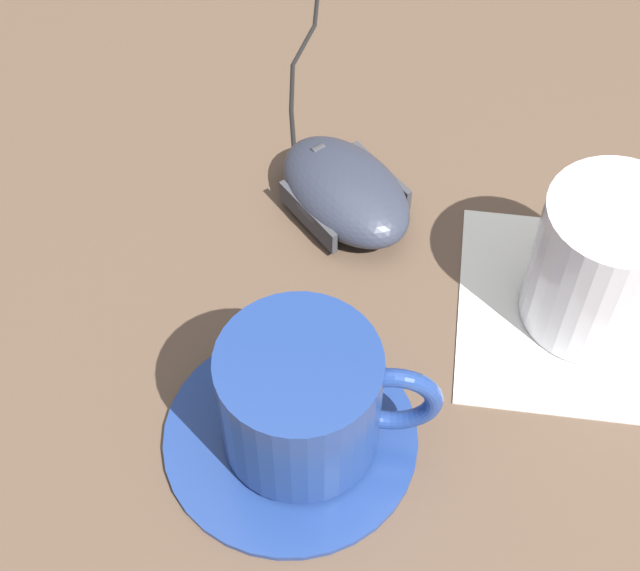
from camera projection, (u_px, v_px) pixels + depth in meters
The scene contains 7 objects.
ground_plane at pixel (472, 385), 0.58m from camera, with size 3.00×3.00×0.00m, color brown.
saucer at pixel (291, 435), 0.55m from camera, with size 0.14×0.14×0.01m, color navy.
coffee_cup at pixel (304, 398), 0.52m from camera, with size 0.09×0.12×0.07m.
computer_mouse at pixel (345, 191), 0.64m from camera, with size 0.12×0.12×0.04m.
mouse_cable at pixel (306, 23), 0.77m from camera, with size 0.30×0.03×0.00m.
napkin_under_glass at pixel (580, 312), 0.61m from camera, with size 0.15×0.15×0.00m, color silver.
drinking_glass at pixel (603, 263), 0.57m from camera, with size 0.08×0.08×0.09m, color silver.
Camera 1 is at (-0.31, 0.06, 0.50)m, focal length 55.00 mm.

